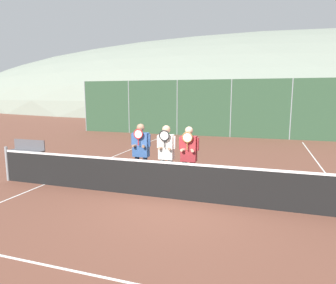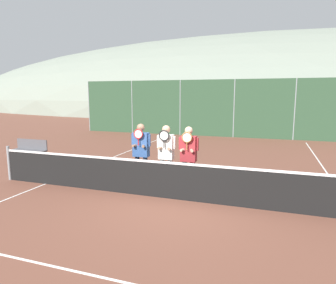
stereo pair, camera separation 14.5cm
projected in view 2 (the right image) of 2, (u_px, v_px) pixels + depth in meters
ground_plane at (176, 199)px, 7.64m from camera, size 120.00×120.00×0.00m
hill_distant at (261, 107)px, 62.95m from camera, size 138.38×76.88×26.91m
clubhouse_building at (263, 103)px, 25.12m from camera, size 22.08×5.50×3.79m
fence_back at (234, 109)px, 18.41m from camera, size 20.85×0.06×3.57m
tennis_net at (176, 180)px, 7.56m from camera, size 11.00×0.09×1.07m
court_line_left_sideline at (100, 162)px, 11.75m from camera, size 0.05×16.00×0.01m
court_line_right_sideline at (333, 182)px, 9.12m from camera, size 0.05×16.00×0.01m
court_line_service_near at (104, 278)px, 4.37m from camera, size 8.18×0.05×0.01m
player_leftmost at (141, 149)px, 8.61m from camera, size 0.59×0.34×1.83m
player_center_left at (166, 152)px, 8.28m from camera, size 0.55×0.34×1.81m
player_center_right at (188, 154)px, 8.01m from camera, size 0.55×0.34×1.81m
car_far_left at (155, 118)px, 22.62m from camera, size 4.13×2.02×1.68m
car_left_of_center at (217, 120)px, 20.92m from camera, size 4.52×2.08×1.72m
car_center at (295, 121)px, 19.41m from camera, size 4.67×1.98×1.82m
bench_courtside at (30, 149)px, 12.07m from camera, size 1.48×0.36×0.85m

